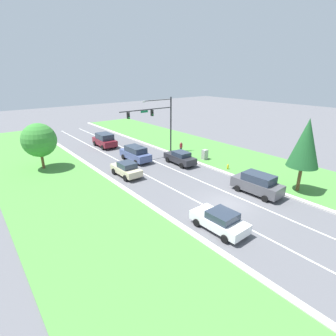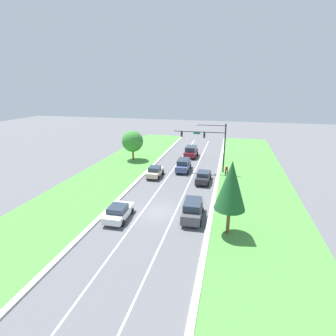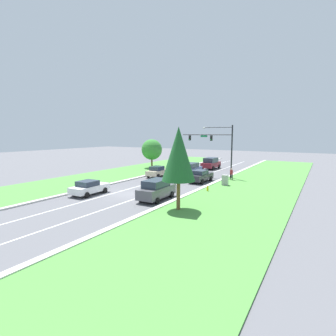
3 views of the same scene
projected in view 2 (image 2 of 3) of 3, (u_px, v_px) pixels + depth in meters
The scene contains 19 objects.
ground_plane at pixel (158, 213), 28.70m from camera, with size 160.00×160.00×0.00m, color #5B5B60.
curb_strip_right at pixel (210, 218), 27.41m from camera, with size 0.50×90.00×0.15m.
curb_strip_left at pixel (111, 207), 29.95m from camera, with size 0.50×90.00×0.15m.
grass_verge_right at pixel (263, 224), 26.24m from camera, with size 10.00×90.00×0.08m.
grass_verge_left at pixel (70, 202), 31.14m from camera, with size 10.00×90.00×0.08m.
lane_stripe_inner_left at pixel (143, 211), 29.11m from camera, with size 0.14×81.00×0.01m.
lane_stripe_inner_right at pixel (174, 214), 28.30m from camera, with size 0.14×81.00×0.01m.
traffic_signal_mast at pixel (210, 140), 40.87m from camera, with size 8.10×0.41×7.78m.
burgundy_suv at pixel (191, 151), 50.74m from camera, with size 2.37×4.88×2.11m.
white_sedan at pixel (119, 212), 27.16m from camera, with size 2.21×4.33×1.53m.
charcoal_sedan at pixel (203, 177), 37.52m from camera, with size 2.04×4.65×1.65m.
slate_blue_suv at pixel (183, 165), 42.55m from camera, with size 2.14×4.99×1.95m.
champagne_sedan at pixel (155, 172), 39.70m from camera, with size 2.00×4.19×1.66m.
graphite_suv at pixel (193, 209), 27.18m from camera, with size 2.23×4.80×2.02m.
utility_cabinet at pixel (229, 181), 36.06m from camera, with size 0.70×0.60×1.37m.
pedestrian at pixel (226, 170), 39.99m from camera, with size 0.41×0.28×1.69m.
fire_hydrant at pixel (224, 196), 32.23m from camera, with size 0.34×0.20×0.70m.
conifer_near_right_tree at pixel (231, 186), 23.23m from camera, with size 2.84×2.84×7.12m.
oak_near_left_tree at pixel (133, 141), 48.01m from camera, with size 3.91×3.91×5.50m.
Camera 2 is at (7.12, -24.92, 13.32)m, focal length 28.00 mm.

